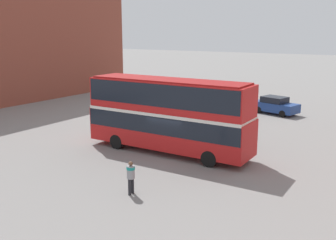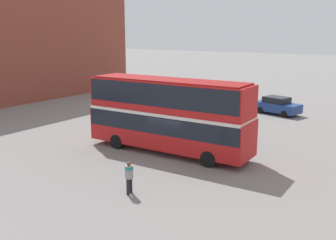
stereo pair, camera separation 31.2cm
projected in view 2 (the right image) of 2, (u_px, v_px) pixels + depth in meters
name	position (u px, v px, depth m)	size (l,w,h in m)	color
ground_plane	(171.00, 155.00, 25.02)	(240.00, 240.00, 0.00)	gray
double_decker_bus	(168.00, 111.00, 25.05)	(11.12, 2.77, 4.78)	red
pedestrian_foreground	(129.00, 174.00, 18.85)	(0.44, 0.44, 1.66)	#232328
parked_car_kerb_near	(277.00, 106.00, 37.25)	(4.52, 2.90, 1.65)	navy
parked_car_kerb_far	(185.00, 97.00, 42.08)	(4.92, 2.54, 1.55)	maroon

